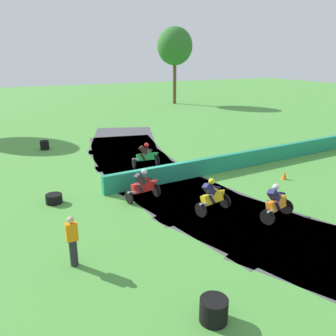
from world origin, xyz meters
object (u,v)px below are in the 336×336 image
object	(u,v)px
motorcycle_trailing_yellow	(213,196)
tire_stack_mid_b	(214,310)
motorcycle_fourth_orange	(277,202)
track_marshal	(73,241)
traffic_cone	(284,175)
tire_stack_near	(45,145)
motorcycle_lead_green	(147,156)
motorcycle_chase_red	(144,185)
tire_stack_mid_a	(54,199)

from	to	relation	value
motorcycle_trailing_yellow	tire_stack_mid_b	bearing A→B (deg)	-122.77
motorcycle_fourth_orange	track_marshal	xyz separation A→B (m)	(-7.85, 0.17, 0.17)
motorcycle_trailing_yellow	traffic_cone	xyz separation A→B (m)	(5.40, 1.59, -0.42)
motorcycle_trailing_yellow	tire_stack_mid_b	size ratio (longest dim) A/B	2.41
motorcycle_trailing_yellow	tire_stack_mid_b	xyz separation A→B (m)	(-3.42, -5.32, -0.34)
track_marshal	tire_stack_near	bearing A→B (deg)	85.73
motorcycle_lead_green	tire_stack_mid_b	world-z (taller)	motorcycle_lead_green
motorcycle_lead_green	motorcycle_trailing_yellow	size ratio (longest dim) A/B	1.02
motorcycle_lead_green	motorcycle_chase_red	world-z (taller)	motorcycle_chase_red
track_marshal	motorcycle_trailing_yellow	bearing A→B (deg)	13.86
tire_stack_mid_a	tire_stack_near	bearing A→B (deg)	84.67
motorcycle_lead_green	traffic_cone	xyz separation A→B (m)	(5.53, -5.11, -0.42)
motorcycle_trailing_yellow	tire_stack_mid_a	size ratio (longest dim) A/B	2.38
tire_stack_mid_a	traffic_cone	distance (m)	11.34
motorcycle_trailing_yellow	tire_stack_mid_b	distance (m)	6.33
motorcycle_trailing_yellow	track_marshal	bearing A→B (deg)	-166.14
tire_stack_near	track_marshal	xyz separation A→B (m)	(-1.09, -14.64, 0.52)
tire_stack_near	tire_stack_mid_a	bearing A→B (deg)	-95.33
motorcycle_chase_red	motorcycle_trailing_yellow	size ratio (longest dim) A/B	1.00
motorcycle_lead_green	track_marshal	bearing A→B (deg)	-125.48
motorcycle_chase_red	motorcycle_trailing_yellow	world-z (taller)	motorcycle_chase_red
tire_stack_mid_a	track_marshal	bearing A→B (deg)	-92.30
motorcycle_lead_green	motorcycle_trailing_yellow	distance (m)	6.71
motorcycle_trailing_yellow	traffic_cone	distance (m)	5.65
motorcycle_chase_red	track_marshal	xyz separation A→B (m)	(-3.87, -3.80, 0.16)
track_marshal	tire_stack_mid_a	bearing A→B (deg)	87.70
motorcycle_trailing_yellow	motorcycle_lead_green	bearing A→B (deg)	91.09
motorcycle_lead_green	tire_stack_mid_a	distance (m)	6.41
motorcycle_chase_red	motorcycle_fourth_orange	size ratio (longest dim) A/B	1.00
traffic_cone	track_marshal	bearing A→B (deg)	-164.91
tire_stack_mid_b	motorcycle_fourth_orange	bearing A→B (deg)	34.72
traffic_cone	tire_stack_mid_a	bearing A→B (deg)	169.51
tire_stack_mid_a	tire_stack_mid_b	distance (m)	9.27
motorcycle_lead_green	motorcycle_trailing_yellow	xyz separation A→B (m)	(0.13, -6.71, -0.00)
track_marshal	motorcycle_lead_green	bearing A→B (deg)	54.52
motorcycle_chase_red	motorcycle_fourth_orange	xyz separation A→B (m)	(3.98, -3.97, -0.01)
motorcycle_fourth_orange	tire_stack_near	xyz separation A→B (m)	(-6.75, 14.80, -0.35)
motorcycle_fourth_orange	motorcycle_chase_red	bearing A→B (deg)	135.10
motorcycle_chase_red	traffic_cone	size ratio (longest dim) A/B	3.80
motorcycle_lead_green	motorcycle_chase_red	distance (m)	4.79
motorcycle_chase_red	tire_stack_mid_a	world-z (taller)	motorcycle_chase_red
motorcycle_fourth_orange	traffic_cone	xyz separation A→B (m)	(3.51, 3.23, -0.43)
motorcycle_lead_green	tire_stack_mid_b	size ratio (longest dim) A/B	2.45
motorcycle_chase_red	track_marshal	bearing A→B (deg)	-135.50
tire_stack_near	traffic_cone	distance (m)	15.47
motorcycle_fourth_orange	track_marshal	world-z (taller)	track_marshal
tire_stack_near	traffic_cone	xyz separation A→B (m)	(10.26, -11.57, -0.08)
motorcycle_fourth_orange	tire_stack_mid_a	world-z (taller)	motorcycle_fourth_orange
motorcycle_lead_green	traffic_cone	world-z (taller)	motorcycle_lead_green
tire_stack_mid_a	track_marshal	world-z (taller)	track_marshal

